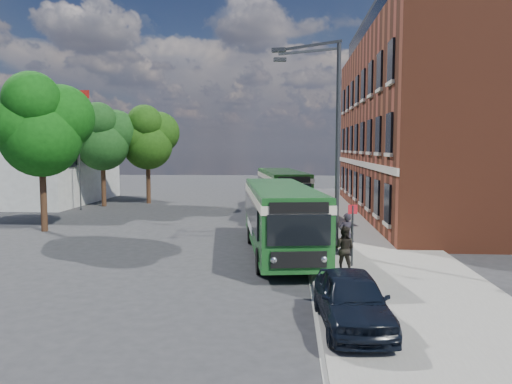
# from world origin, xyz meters

# --- Properties ---
(ground) EXTENTS (120.00, 120.00, 0.00)m
(ground) POSITION_xyz_m (0.00, 0.00, 0.00)
(ground) COLOR #2B2B2E
(ground) RESTS_ON ground
(pavement) EXTENTS (6.00, 48.00, 0.15)m
(pavement) POSITION_xyz_m (7.00, 8.00, 0.07)
(pavement) COLOR gray
(pavement) RESTS_ON ground
(kerb_line) EXTENTS (0.12, 48.00, 0.01)m
(kerb_line) POSITION_xyz_m (3.95, 8.00, 0.01)
(kerb_line) COLOR beige
(kerb_line) RESTS_ON ground
(brick_office) EXTENTS (12.10, 26.00, 14.20)m
(brick_office) POSITION_xyz_m (14.00, 12.00, 6.97)
(brick_office) COLOR brown
(brick_office) RESTS_ON ground
(white_building) EXTENTS (9.40, 13.40, 7.30)m
(white_building) POSITION_xyz_m (-18.00, 18.00, 3.66)
(white_building) COLOR beige
(white_building) RESTS_ON ground
(flagpole) EXTENTS (0.95, 0.10, 9.00)m
(flagpole) POSITION_xyz_m (-12.45, 13.00, 4.94)
(flagpole) COLOR #343639
(flagpole) RESTS_ON ground
(street_lamp) EXTENTS (2.96, 2.38, 9.00)m
(street_lamp) POSITION_xyz_m (4.84, -2.00, 4.79)
(street_lamp) COLOR #343639
(street_lamp) RESTS_ON ground
(bus_stop_sign) EXTENTS (0.35, 0.08, 2.52)m
(bus_stop_sign) POSITION_xyz_m (5.60, -4.20, 1.51)
(bus_stop_sign) COLOR #343639
(bus_stop_sign) RESTS_ON ground
(bus_front) EXTENTS (3.98, 10.93, 3.02)m
(bus_front) POSITION_xyz_m (2.79, -1.50, 1.83)
(bus_front) COLOR #19521E
(bus_front) RESTS_ON ground
(bus_rear) EXTENTS (4.16, 10.47, 3.02)m
(bus_rear) POSITION_xyz_m (2.65, 12.53, 1.83)
(bus_rear) COLOR #185314
(bus_rear) RESTS_ON ground
(parked_car) EXTENTS (1.94, 4.26, 1.42)m
(parked_car) POSITION_xyz_m (4.80, -10.75, 0.86)
(parked_car) COLOR black
(parked_car) RESTS_ON pavement
(pedestrian_a) EXTENTS (0.71, 0.51, 1.81)m
(pedestrian_a) POSITION_xyz_m (5.59, -2.33, 1.06)
(pedestrian_a) COLOR #231F28
(pedestrian_a) RESTS_ON pavement
(pedestrian_b) EXTENTS (0.98, 0.87, 1.67)m
(pedestrian_b) POSITION_xyz_m (5.20, -5.00, 0.99)
(pedestrian_b) COLOR black
(pedestrian_b) RESTS_ON pavement
(tree_left) EXTENTS (5.18, 4.92, 8.74)m
(tree_left) POSITION_xyz_m (-10.49, 3.54, 5.93)
(tree_left) COLOR #321F12
(tree_left) RESTS_ON ground
(tree_mid) EXTENTS (4.85, 4.61, 8.18)m
(tree_mid) POSITION_xyz_m (-11.57, 15.40, 5.55)
(tree_mid) COLOR #321F12
(tree_mid) RESTS_ON ground
(tree_right) EXTENTS (4.83, 4.59, 8.16)m
(tree_right) POSITION_xyz_m (-8.58, 17.63, 5.53)
(tree_right) COLOR #321F12
(tree_right) RESTS_ON ground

